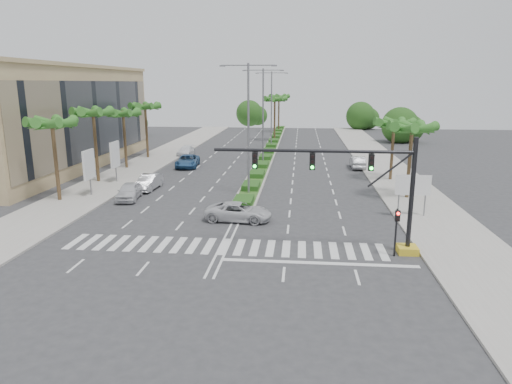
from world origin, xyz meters
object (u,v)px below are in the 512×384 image
at_px(car_parked_c, 188,161).
at_px(car_parked_d, 186,151).
at_px(car_crossing, 239,212).
at_px(car_right, 358,162).
at_px(car_parked_b, 149,182).
at_px(car_parked_a, 129,191).

relative_size(car_parked_c, car_parked_d, 1.21).
relative_size(car_crossing, car_right, 1.11).
bearing_deg(car_crossing, car_parked_c, 27.88).
distance_m(car_parked_b, car_right, 25.84).
xyz_separation_m(car_parked_d, car_crossing, (11.96, -31.06, 0.04)).
height_order(car_parked_c, car_crossing, car_parked_c).
bearing_deg(car_parked_b, car_crossing, -40.14).
bearing_deg(car_crossing, car_right, -21.95).
distance_m(car_parked_a, car_parked_c, 16.53).
bearing_deg(car_right, car_parked_b, 31.67).
xyz_separation_m(car_parked_b, car_crossing, (10.26, -9.53, -0.04)).
xyz_separation_m(car_parked_b, car_right, (21.90, 13.72, 0.01)).
xyz_separation_m(car_parked_c, car_crossing, (9.43, -21.96, -0.06)).
relative_size(car_parked_d, car_right, 1.00).
bearing_deg(car_parked_d, car_parked_b, -84.46).
height_order(car_parked_b, car_right, car_right).
bearing_deg(car_parked_a, car_parked_b, 75.63).
xyz_separation_m(car_parked_c, car_parked_d, (-2.53, 9.10, -0.11)).
distance_m(car_parked_c, car_crossing, 23.90).
bearing_deg(car_parked_c, car_parked_a, -100.08).
xyz_separation_m(car_parked_a, car_parked_c, (1.29, 16.48, 0.01)).
distance_m(car_parked_d, car_crossing, 33.28).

